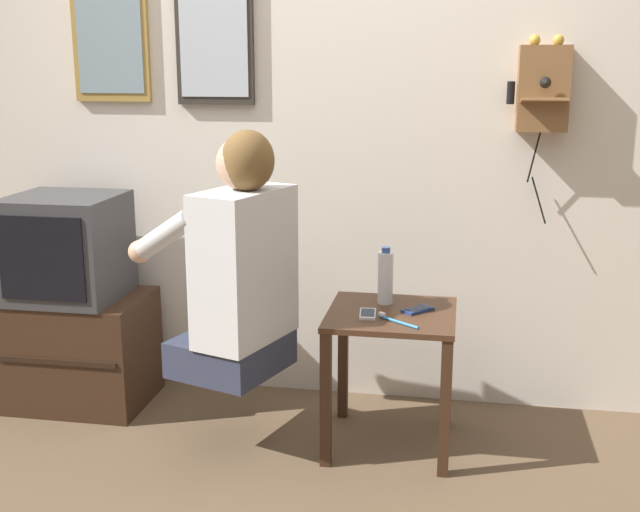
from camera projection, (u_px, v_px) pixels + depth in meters
name	position (u px, v px, depth m)	size (l,w,h in m)	color
wall_back	(317.00, 113.00, 3.45)	(6.80, 0.05, 2.55)	beige
side_table	(391.00, 341.00, 3.11)	(0.49, 0.49, 0.55)	#422819
person	(239.00, 266.00, 3.01)	(0.61, 0.56, 0.94)	#2D3347
tv_stand	(82.00, 349.00, 3.56)	(0.59, 0.45, 0.49)	#382316
television	(67.00, 247.00, 3.44)	(0.45, 0.44, 0.45)	#38383A
wall_phone_antique	(543.00, 88.00, 3.19)	(0.24, 0.18, 0.75)	brown
framed_picture	(111.00, 42.00, 3.50)	(0.35, 0.03, 0.51)	olive
wall_mirror	(214.00, 23.00, 3.40)	(0.34, 0.03, 0.68)	#2D2823
cell_phone_held	(368.00, 314.00, 3.04)	(0.07, 0.13, 0.01)	silver
cell_phone_spare	(418.00, 310.00, 3.09)	(0.13, 0.13, 0.01)	navy
water_bottle	(385.00, 277.00, 3.17)	(0.06, 0.06, 0.23)	silver
toothbrush	(396.00, 321.00, 2.96)	(0.16, 0.12, 0.02)	#338CD8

